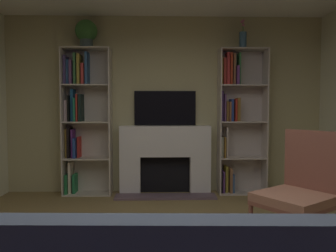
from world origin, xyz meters
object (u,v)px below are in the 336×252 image
object	(u,v)px
tv	(165,108)
potted_plant	(86,32)
fireplace	(165,157)
vase_with_flowers	(243,39)
armchair	(301,189)
bookshelf_right	(236,119)
bookshelf_left	(82,117)

from	to	relation	value
tv	potted_plant	size ratio (longest dim) A/B	2.25
fireplace	vase_with_flowers	size ratio (longest dim) A/B	3.33
fireplace	tv	xyz separation A→B (m)	(0.00, 0.10, 0.76)
potted_plant	armchair	world-z (taller)	potted_plant
vase_with_flowers	armchair	bearing A→B (deg)	-87.36
potted_plant	vase_with_flowers	bearing A→B (deg)	0.03
tv	vase_with_flowers	world-z (taller)	vase_with_flowers
bookshelf_right	vase_with_flowers	distance (m)	1.23
potted_plant	armchair	bearing A→B (deg)	-38.68
armchair	bookshelf_left	bearing A→B (deg)	141.89
bookshelf_left	vase_with_flowers	world-z (taller)	vase_with_flowers
bookshelf_right	armchair	size ratio (longest dim) A/B	2.02
bookshelf_right	vase_with_flowers	xyz separation A→B (m)	(0.09, -0.04, 1.23)
fireplace	tv	bearing A→B (deg)	90.00
bookshelf_right	armchair	world-z (taller)	bookshelf_right
bookshelf_right	armchair	bearing A→B (deg)	-84.83
vase_with_flowers	armchair	xyz separation A→B (m)	(0.09, -1.97, -1.83)
bookshelf_left	armchair	xyz separation A→B (m)	(2.55, -2.00, -0.64)
potted_plant	bookshelf_right	bearing A→B (deg)	0.93
tv	armchair	world-z (taller)	tv
potted_plant	armchair	xyz separation A→B (m)	(2.46, -1.97, -1.91)
bookshelf_left	armchair	size ratio (longest dim) A/B	2.02
fireplace	armchair	world-z (taller)	armchair
bookshelf_left	armchair	distance (m)	3.31
bookshelf_left	armchair	bearing A→B (deg)	-38.11
fireplace	vase_with_flowers	distance (m)	2.17
fireplace	vase_with_flowers	bearing A→B (deg)	-1.13
tv	potted_plant	world-z (taller)	potted_plant
bookshelf_right	potted_plant	xyz separation A→B (m)	(-2.28, -0.04, 1.31)
bookshelf_left	armchair	world-z (taller)	bookshelf_left
tv	bookshelf_right	xyz separation A→B (m)	(1.09, -0.08, -0.17)
fireplace	vase_with_flowers	xyz separation A→B (m)	(1.18, -0.02, 1.82)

